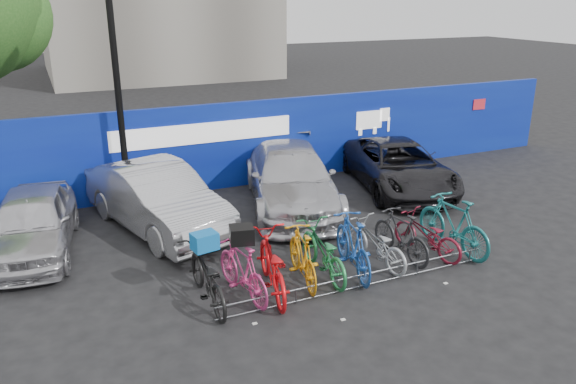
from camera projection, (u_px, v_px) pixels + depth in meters
ground at (343, 275)px, 10.96m from camera, size 100.00×100.00×0.00m
hoarding at (239, 144)px, 15.72m from camera, size 22.00×0.18×2.40m
lamppost at (117, 80)px, 13.27m from camera, size 0.25×0.50×6.11m
bike_rack at (360, 281)px, 10.39m from camera, size 5.60×0.03×0.30m
car_0 at (32, 223)px, 11.72m from camera, size 2.17×4.14×1.34m
car_1 at (157, 198)px, 12.87m from camera, size 2.81×4.85×1.51m
car_2 at (291, 178)px, 14.33m from camera, size 3.48×5.55×1.50m
car_3 at (398, 166)px, 15.62m from camera, size 3.28×5.14×1.32m
bike_0 at (206, 277)px, 9.78m from camera, size 0.71×2.00×1.05m
bike_1 at (243, 270)px, 10.01m from camera, size 0.76×1.83×1.06m
bike_2 at (271, 265)px, 10.15m from camera, size 1.12×2.21×1.11m
bike_3 at (303, 256)px, 10.54m from camera, size 0.79×1.82×1.06m
bike_4 at (323, 252)px, 10.77m from camera, size 0.76×1.96×1.02m
bike_5 at (353, 245)px, 10.87m from camera, size 0.91×2.01×1.17m
bike_6 at (376, 244)px, 11.22m from camera, size 0.85×1.82×0.92m
bike_7 at (401, 235)px, 11.50m from camera, size 0.63×1.75×1.03m
bike_8 at (427, 235)px, 11.64m from camera, size 1.01×1.82×0.91m
bike_9 at (453, 224)px, 11.79m from camera, size 0.75×2.08×1.22m
cargo_crate at (205, 241)px, 9.56m from camera, size 0.47×0.39×0.30m
cargo_topcase at (242, 235)px, 9.78m from camera, size 0.49×0.45×0.30m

